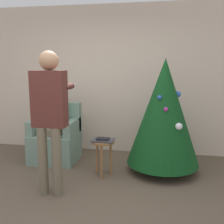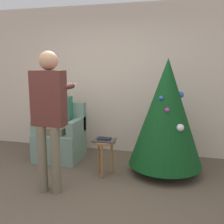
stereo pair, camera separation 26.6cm
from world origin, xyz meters
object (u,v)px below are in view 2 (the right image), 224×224
Objects in this scene: person_standing at (49,109)px; person_seated at (59,119)px; side_stool at (104,148)px; armchair at (61,139)px; christmas_tree at (166,113)px.

person_seated is at bearing 110.05° from person_standing.
armchair is at bearing 151.70° from side_stool.
side_stool is at bearing -27.16° from person_seated.
side_stool is (0.94, -0.48, -0.30)m from person_seated.
side_stool is at bearing 49.24° from person_standing.
side_stool is at bearing -28.30° from armchair.
person_standing reaches higher than armchair.
side_stool is (-0.87, -0.33, -0.51)m from christmas_tree.
person_standing reaches higher than side_stool.
person_seated reaches higher than armchair.
person_seated is at bearing -90.00° from armchair.
person_seated is (0.00, -0.02, 0.36)m from armchair.
armchair reaches higher than side_stool.
person_standing is at bearing -69.95° from person_seated.
person_seated is at bearing 175.05° from christmas_tree.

